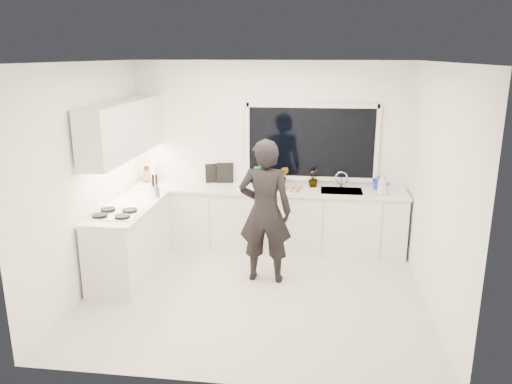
# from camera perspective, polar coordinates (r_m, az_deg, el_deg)

# --- Properties ---
(floor) EXTENTS (4.00, 3.50, 0.02)m
(floor) POSITION_cam_1_polar(r_m,az_deg,el_deg) (6.15, -0.18, -11.48)
(floor) COLOR beige
(floor) RESTS_ON ground
(wall_back) EXTENTS (4.00, 0.02, 2.70)m
(wall_back) POSITION_cam_1_polar(r_m,az_deg,el_deg) (7.37, 1.61, 4.29)
(wall_back) COLOR white
(wall_back) RESTS_ON ground
(wall_left) EXTENTS (0.02, 3.50, 2.70)m
(wall_left) POSITION_cam_1_polar(r_m,az_deg,el_deg) (6.25, -18.79, 1.42)
(wall_left) COLOR white
(wall_left) RESTS_ON ground
(wall_right) EXTENTS (0.02, 3.50, 2.70)m
(wall_right) POSITION_cam_1_polar(r_m,az_deg,el_deg) (5.77, 20.03, 0.17)
(wall_right) COLOR white
(wall_right) RESTS_ON ground
(ceiling) EXTENTS (4.00, 3.50, 0.02)m
(ceiling) POSITION_cam_1_polar(r_m,az_deg,el_deg) (5.48, -0.20, 14.75)
(ceiling) COLOR white
(ceiling) RESTS_ON wall_back
(window) EXTENTS (1.80, 0.02, 1.00)m
(window) POSITION_cam_1_polar(r_m,az_deg,el_deg) (7.27, 6.33, 5.64)
(window) COLOR black
(window) RESTS_ON wall_back
(base_cabinets_back) EXTENTS (3.92, 0.58, 0.88)m
(base_cabinets_back) POSITION_cam_1_polar(r_m,az_deg,el_deg) (7.31, 1.31, -3.19)
(base_cabinets_back) COLOR white
(base_cabinets_back) RESTS_ON floor
(base_cabinets_left) EXTENTS (0.58, 1.60, 0.88)m
(base_cabinets_left) POSITION_cam_1_polar(r_m,az_deg,el_deg) (6.68, -14.19, -5.51)
(base_cabinets_left) COLOR white
(base_cabinets_left) RESTS_ON floor
(countertop_back) EXTENTS (3.94, 0.62, 0.04)m
(countertop_back) POSITION_cam_1_polar(r_m,az_deg,el_deg) (7.16, 1.32, 0.27)
(countertop_back) COLOR silver
(countertop_back) RESTS_ON base_cabinets_back
(countertop_left) EXTENTS (0.62, 1.60, 0.04)m
(countertop_left) POSITION_cam_1_polar(r_m,az_deg,el_deg) (6.54, -14.45, -1.74)
(countertop_left) COLOR silver
(countertop_left) RESTS_ON base_cabinets_left
(upper_cabinets) EXTENTS (0.34, 2.10, 0.70)m
(upper_cabinets) POSITION_cam_1_polar(r_m,az_deg,el_deg) (6.69, -14.86, 6.99)
(upper_cabinets) COLOR white
(upper_cabinets) RESTS_ON wall_left
(sink) EXTENTS (0.58, 0.42, 0.14)m
(sink) POSITION_cam_1_polar(r_m,az_deg,el_deg) (7.15, 9.72, -0.23)
(sink) COLOR silver
(sink) RESTS_ON countertop_back
(faucet) EXTENTS (0.03, 0.03, 0.22)m
(faucet) POSITION_cam_1_polar(r_m,az_deg,el_deg) (7.31, 9.73, 1.40)
(faucet) COLOR silver
(faucet) RESTS_ON countertop_back
(stovetop) EXTENTS (0.56, 0.48, 0.03)m
(stovetop) POSITION_cam_1_polar(r_m,az_deg,el_deg) (6.23, -15.81, -2.36)
(stovetop) COLOR black
(stovetop) RESTS_ON countertop_left
(person) EXTENTS (0.68, 0.46, 1.81)m
(person) POSITION_cam_1_polar(r_m,az_deg,el_deg) (6.16, 1.05, -2.24)
(person) COLOR black
(person) RESTS_ON floor
(pizza_tray) EXTENTS (0.53, 0.43, 0.03)m
(pizza_tray) POSITION_cam_1_polar(r_m,az_deg,el_deg) (7.12, 3.21, 0.43)
(pizza_tray) COLOR silver
(pizza_tray) RESTS_ON countertop_back
(pizza) EXTENTS (0.48, 0.38, 0.01)m
(pizza) POSITION_cam_1_polar(r_m,az_deg,el_deg) (7.11, 3.21, 0.56)
(pizza) COLOR red
(pizza) RESTS_ON pizza_tray
(watering_can) EXTENTS (0.18, 0.18, 0.13)m
(watering_can) POSITION_cam_1_polar(r_m,az_deg,el_deg) (7.32, 13.82, 0.83)
(watering_can) COLOR #162FD3
(watering_can) RESTS_ON countertop_back
(paper_towel_roll) EXTENTS (0.13, 0.13, 0.26)m
(paper_towel_roll) POSITION_cam_1_polar(r_m,az_deg,el_deg) (7.60, -11.61, 2.01)
(paper_towel_roll) COLOR silver
(paper_towel_roll) RESTS_ON countertop_back
(knife_block) EXTENTS (0.16, 0.14, 0.22)m
(knife_block) POSITION_cam_1_polar(r_m,az_deg,el_deg) (7.67, -12.19, 1.95)
(knife_block) COLOR #946945
(knife_block) RESTS_ON countertop_back
(utensil_crock) EXTENTS (0.15, 0.15, 0.16)m
(utensil_crock) POSITION_cam_1_polar(r_m,az_deg,el_deg) (6.84, -11.46, 0.08)
(utensil_crock) COLOR #B3B4B8
(utensil_crock) RESTS_ON countertop_left
(picture_frame_large) EXTENTS (0.21, 0.09, 0.28)m
(picture_frame_large) POSITION_cam_1_polar(r_m,az_deg,el_deg) (7.50, -4.96, 2.16)
(picture_frame_large) COLOR black
(picture_frame_large) RESTS_ON countertop_back
(picture_frame_small) EXTENTS (0.25, 0.05, 0.30)m
(picture_frame_small) POSITION_cam_1_polar(r_m,az_deg,el_deg) (7.46, -3.57, 2.20)
(picture_frame_small) COLOR black
(picture_frame_small) RESTS_ON countertop_back
(herb_plants) EXTENTS (0.98, 0.18, 0.31)m
(herb_plants) POSITION_cam_1_polar(r_m,az_deg,el_deg) (7.27, 3.29, 1.79)
(herb_plants) COLOR #26662D
(herb_plants) RESTS_ON countertop_back
(soap_bottles) EXTENTS (0.18, 0.15, 0.30)m
(soap_bottles) POSITION_cam_1_polar(r_m,az_deg,el_deg) (7.01, 14.27, 0.74)
(soap_bottles) COLOR #D8BF66
(soap_bottles) RESTS_ON countertop_back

